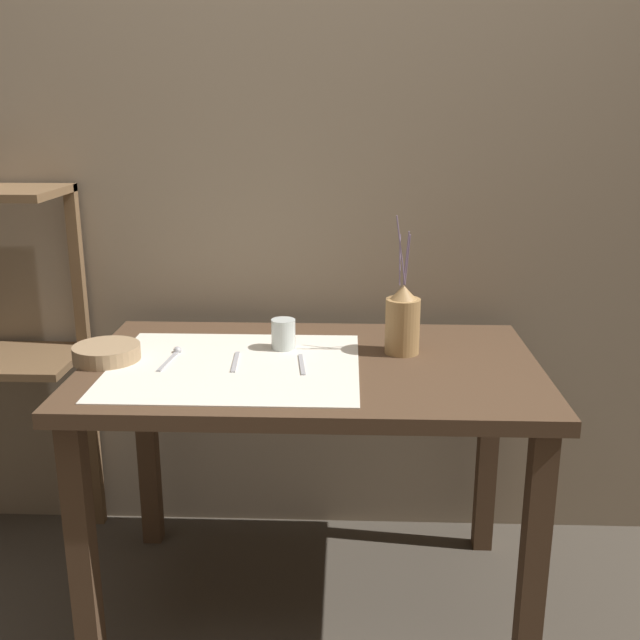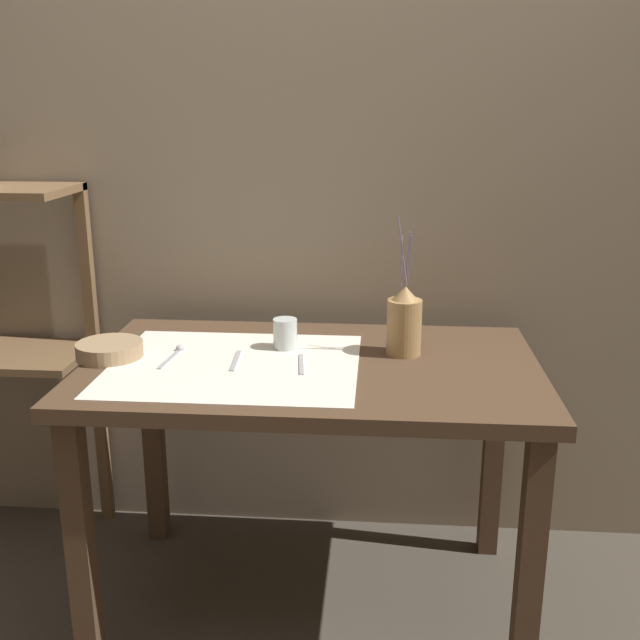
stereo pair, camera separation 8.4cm
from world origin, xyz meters
name	(u,v)px [view 2 (the right image)]	position (x,y,z in m)	size (l,w,h in m)	color
ground_plane	(312,601)	(0.00, 0.00, 0.00)	(12.00, 12.00, 0.00)	#473F35
stone_wall_back	(325,182)	(0.00, 0.49, 1.20)	(7.00, 0.06, 2.40)	gray
wooden_table	(311,397)	(0.00, 0.00, 0.66)	(1.24, 0.75, 0.76)	#4C3523
wooden_shelf_unit	(2,300)	(-1.03, 0.32, 0.83)	(0.53, 0.32, 1.20)	brown
linen_cloth	(235,365)	(-0.20, -0.04, 0.76)	(0.67, 0.56, 0.00)	silver
pitcher_with_flowers	(404,323)	(0.25, 0.09, 0.85)	(0.10, 0.10, 0.39)	#A87F4C
wooden_bowl	(110,350)	(-0.56, -0.01, 0.78)	(0.18, 0.18, 0.04)	#9E7F5B
glass_tumbler_near	(285,334)	(-0.08, 0.11, 0.81)	(0.07, 0.07, 0.09)	silver
spoon_outer	(176,352)	(-0.38, 0.03, 0.77)	(0.03, 0.17, 0.02)	#A8A8AD
knife_center	(236,361)	(-0.20, -0.02, 0.77)	(0.02, 0.16, 0.00)	#A8A8AD
fork_outer	(301,364)	(-0.02, -0.03, 0.77)	(0.03, 0.16, 0.00)	#A8A8AD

